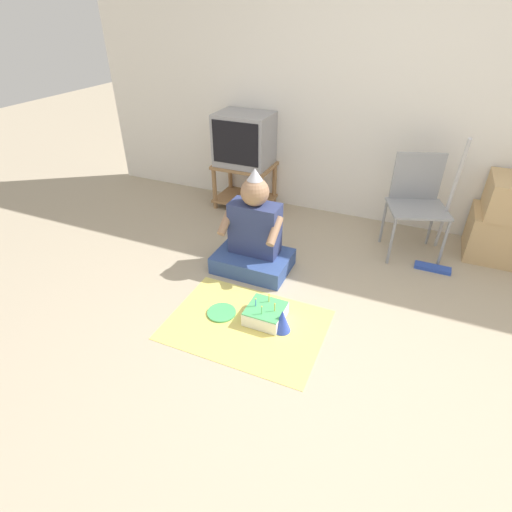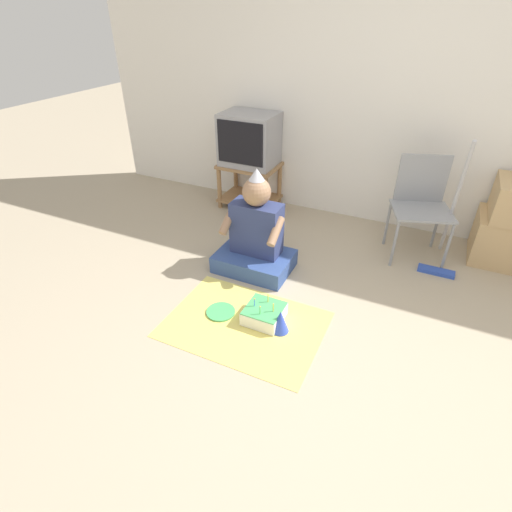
% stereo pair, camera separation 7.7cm
% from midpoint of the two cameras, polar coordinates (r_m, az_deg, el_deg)
% --- Properties ---
extents(ground_plane, '(16.00, 16.00, 0.00)m').
position_cam_midpoint_polar(ground_plane, '(2.44, 12.09, -17.95)').
color(ground_plane, tan).
extents(wall_back, '(6.40, 0.06, 2.55)m').
position_cam_midpoint_polar(wall_back, '(3.81, 23.65, 21.48)').
color(wall_back, white).
rests_on(wall_back, ground_plane).
extents(tv_stand, '(0.59, 0.42, 0.46)m').
position_cam_midpoint_polar(tv_stand, '(4.21, -0.38, 10.62)').
color(tv_stand, '#997047').
rests_on(tv_stand, ground_plane).
extents(tv, '(0.53, 0.41, 0.50)m').
position_cam_midpoint_polar(tv, '(4.07, -0.39, 16.33)').
color(tv, '#99999E').
rests_on(tv, tv_stand).
extents(folding_chair, '(0.55, 0.51, 0.83)m').
position_cam_midpoint_polar(folding_chair, '(3.56, 23.11, 7.36)').
color(folding_chair, gray).
rests_on(folding_chair, ground_plane).
extents(dust_mop, '(0.28, 0.42, 1.08)m').
position_cam_midpoint_polar(dust_mop, '(3.49, 26.07, 2.70)').
color(dust_mop, '#2D4CB2').
rests_on(dust_mop, ground_plane).
extents(person_seated, '(0.59, 0.42, 0.84)m').
position_cam_midpoint_polar(person_seated, '(3.15, 0.62, 2.59)').
color(person_seated, '#334C8C').
rests_on(person_seated, ground_plane).
extents(party_cloth, '(1.05, 0.75, 0.01)m').
position_cam_midpoint_polar(party_cloth, '(2.75, -0.85, -9.72)').
color(party_cloth, '#EAD666').
rests_on(party_cloth, ground_plane).
extents(birthday_cake, '(0.25, 0.25, 0.17)m').
position_cam_midpoint_polar(birthday_cake, '(2.75, 1.99, -8.23)').
color(birthday_cake, white).
rests_on(birthday_cake, party_cloth).
extents(party_hat_blue, '(0.12, 0.12, 0.16)m').
position_cam_midpoint_polar(party_hat_blue, '(2.65, 4.34, -9.25)').
color(party_hat_blue, blue).
rests_on(party_hat_blue, party_cloth).
extents(paper_plate, '(0.20, 0.20, 0.01)m').
position_cam_midpoint_polar(paper_plate, '(2.84, -4.29, -7.94)').
color(paper_plate, '#4CB266').
rests_on(paper_plate, party_cloth).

